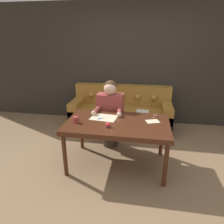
% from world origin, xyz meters
% --- Properties ---
extents(ground_plane, '(16.00, 16.00, 0.00)m').
position_xyz_m(ground_plane, '(0.00, 0.00, 0.00)').
color(ground_plane, '#846647').
extents(wall_back, '(8.00, 0.06, 2.60)m').
position_xyz_m(wall_back, '(0.00, 1.89, 1.30)').
color(wall_back, '#2D2823').
rests_on(wall_back, ground_plane).
extents(dining_table, '(1.51, 0.89, 0.73)m').
position_xyz_m(dining_table, '(-0.14, 0.06, 0.66)').
color(dining_table, '#472314').
rests_on(dining_table, ground_plane).
extents(couch, '(2.13, 0.81, 0.89)m').
position_xyz_m(couch, '(-0.26, 1.49, 0.32)').
color(couch, olive).
rests_on(couch, ground_plane).
extents(person, '(0.49, 0.57, 1.21)m').
position_xyz_m(person, '(-0.35, 0.63, 0.63)').
color(person, '#33281E').
rests_on(person, ground_plane).
extents(pattern_paper_main, '(0.42, 0.33, 0.00)m').
position_xyz_m(pattern_paper_main, '(-0.37, 0.19, 0.73)').
color(pattern_paper_main, beige).
rests_on(pattern_paper_main, dining_table).
extents(pattern_paper_offcut, '(0.23, 0.19, 0.00)m').
position_xyz_m(pattern_paper_offcut, '(0.37, 0.16, 0.73)').
color(pattern_paper_offcut, beige).
rests_on(pattern_paper_offcut, dining_table).
extents(scissors, '(0.22, 0.16, 0.01)m').
position_xyz_m(scissors, '(-0.39, 0.15, 0.73)').
color(scissors, silver).
rests_on(scissors, dining_table).
extents(mug, '(0.11, 0.08, 0.09)m').
position_xyz_m(mug, '(-0.74, -0.06, 0.77)').
color(mug, '#9E3833').
rests_on(mug, dining_table).
extents(thread_spool, '(0.04, 0.04, 0.05)m').
position_xyz_m(thread_spool, '(0.40, 0.32, 0.75)').
color(thread_spool, red).
rests_on(thread_spool, dining_table).
extents(pin_cushion, '(0.07, 0.07, 0.07)m').
position_xyz_m(pin_cushion, '(-0.24, -0.14, 0.76)').
color(pin_cushion, '#4C3828').
rests_on(pin_cushion, dining_table).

